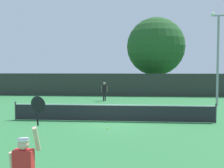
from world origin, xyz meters
The scene contains 9 objects.
ground_plane centered at (0.00, 0.00, 0.00)m, with size 120.00×120.00×0.00m, color #2D723D.
tennis_net centered at (0.00, 0.00, 0.51)m, with size 11.46×0.08×1.07m.
perimeter_fence centered at (0.00, 14.69, 1.23)m, with size 32.54×0.12×2.47m, color #2D332D.
player_serving centered at (-0.95, -10.24, 1.05)m, with size 0.67×0.39×2.43m.
player_receiving centered at (-1.56, 9.87, 1.05)m, with size 0.57×0.25×1.71m.
tennis_ball centered at (-0.11, -1.98, 0.03)m, with size 0.07×0.07×0.07m, color #CCE033.
light_pole centered at (7.83, 7.19, 4.28)m, with size 1.18×0.28×7.45m.
large_tree centered at (3.88, 19.74, 5.77)m, with size 7.26×7.26×9.41m.
parked_car_near centered at (-7.45, 21.75, 0.78)m, with size 2.41×4.40×1.69m.
Camera 1 is at (1.23, -15.47, 2.97)m, focal length 44.31 mm.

